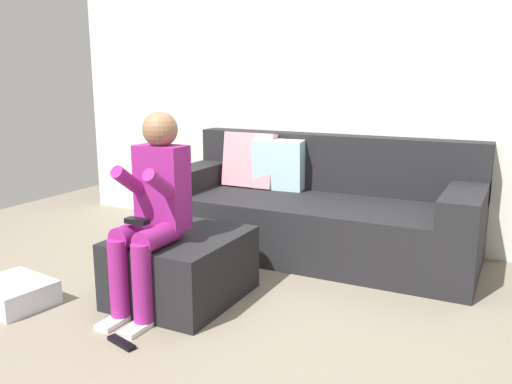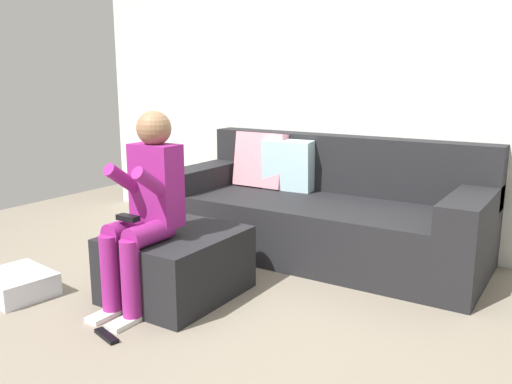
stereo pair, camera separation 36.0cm
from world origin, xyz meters
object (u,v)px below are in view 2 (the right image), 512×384
person_seated (145,204)px  storage_bin (17,284)px  couch_sectional (323,213)px  ottoman (177,264)px  remote_near_ottoman (107,336)px

person_seated → storage_bin: bearing=-156.7°
person_seated → couch_sectional: bearing=71.9°
couch_sectional → person_seated: bearing=-108.1°
ottoman → storage_bin: size_ratio=1.79×
person_seated → remote_near_ottoman: (0.11, -0.45, -0.63)m
couch_sectional → storage_bin: (-1.29, -1.82, -0.26)m
couch_sectional → ottoman: couch_sectional is taller
storage_bin → ottoman: bearing=32.6°
ottoman → couch_sectional: bearing=71.4°
ottoman → person_seated: 0.48m
remote_near_ottoman → ottoman: bearing=111.0°
couch_sectional → ottoman: size_ratio=3.03×
couch_sectional → remote_near_ottoman: bearing=-100.8°
couch_sectional → storage_bin: size_ratio=5.40×
person_seated → remote_near_ottoman: 0.78m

